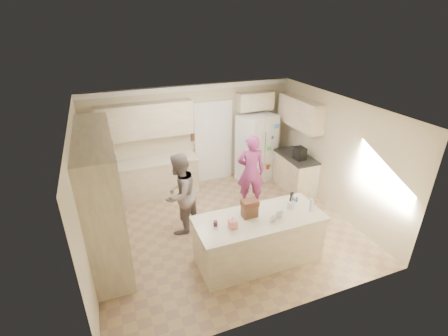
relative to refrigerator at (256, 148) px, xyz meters
name	(u,v)px	position (x,y,z in m)	size (l,w,h in m)	color
floor	(226,229)	(-1.61, -1.85, -0.91)	(5.20, 4.60, 0.02)	tan
ceiling	(226,108)	(-1.61, -1.85, 1.71)	(5.20, 4.60, 0.02)	white
wall_back	(192,136)	(-1.61, 0.46, 0.40)	(5.20, 0.02, 2.60)	beige
wall_front	(288,245)	(-1.61, -4.16, 0.40)	(5.20, 0.02, 2.60)	beige
wall_left	(83,199)	(-4.22, -1.85, 0.40)	(0.02, 4.60, 2.60)	beige
wall_right	(335,155)	(1.00, -1.85, 0.40)	(0.02, 4.60, 2.60)	beige
crown_back	(191,88)	(-1.61, 0.41, 1.63)	(5.20, 0.08, 0.12)	white
pantry_bank	(102,196)	(-3.91, -1.65, 0.28)	(0.60, 2.60, 2.35)	beige
back_base_cab	(153,179)	(-2.76, 0.15, -0.46)	(2.20, 0.60, 0.88)	beige
back_countertop	(151,162)	(-2.76, 0.14, 0.00)	(2.24, 0.63, 0.04)	beige
back_upper_cab	(146,120)	(-2.76, 0.28, 1.00)	(2.20, 0.35, 0.80)	beige
doorway_opening	(213,143)	(-1.06, 0.43, 0.15)	(0.90, 0.06, 2.10)	black
doorway_casing	(214,143)	(-1.06, 0.40, 0.15)	(1.02, 0.03, 2.22)	white
wall_frame_upper	(193,127)	(-1.59, 0.42, 0.65)	(0.15, 0.02, 0.20)	brown
wall_frame_lower	(194,137)	(-1.59, 0.42, 0.38)	(0.15, 0.02, 0.20)	brown
refrigerator	(256,148)	(0.00, 0.00, 0.00)	(0.90, 0.70, 1.80)	white
fridge_seam	(263,153)	(0.00, -0.35, 0.00)	(0.01, 0.02, 1.78)	gray
fridge_dispenser	(255,145)	(-0.22, -0.37, 0.25)	(0.22, 0.03, 0.35)	black
fridge_handle_l	(261,148)	(-0.05, -0.37, 0.15)	(0.02, 0.02, 0.85)	silver
fridge_handle_r	(265,148)	(0.05, -0.37, 0.15)	(0.02, 0.02, 0.85)	silver
over_fridge_cab	(255,101)	(0.04, 0.28, 1.20)	(0.95, 0.35, 0.45)	beige
right_base_cab	(295,173)	(0.69, -0.85, -0.46)	(0.60, 1.20, 0.88)	beige
right_countertop	(296,156)	(0.68, -0.85, 0.00)	(0.63, 1.24, 0.04)	#2D2B28
right_upper_cab	(300,113)	(0.82, -0.65, 1.05)	(0.35, 1.50, 0.70)	beige
coffee_maker	(300,153)	(0.64, -1.05, 0.17)	(0.22, 0.28, 0.30)	black
island_base	(258,240)	(-1.41, -2.95, -0.46)	(2.20, 0.90, 0.88)	beige
island_top	(260,219)	(-1.41, -2.95, 0.00)	(2.28, 0.96, 0.05)	beige
utensil_crock	(291,205)	(-0.76, -2.90, 0.10)	(0.13, 0.13, 0.15)	white
tissue_box	(233,224)	(-1.96, -3.05, 0.10)	(0.13, 0.13, 0.14)	#E78083
tissue_plume	(233,218)	(-1.96, -3.05, 0.20)	(0.08, 0.08, 0.08)	white
dollhouse_body	(250,211)	(-1.56, -2.85, 0.14)	(0.26, 0.18, 0.22)	brown
dollhouse_roof	(250,203)	(-1.56, -2.85, 0.30)	(0.28, 0.20, 0.10)	#592D1E
jam_jar	(215,223)	(-2.21, -2.90, 0.07)	(0.07, 0.07, 0.09)	#59263F
greeting_card_a	(273,218)	(-1.26, -3.15, 0.11)	(0.12, 0.01, 0.16)	white
greeting_card_b	(279,215)	(-1.11, -3.10, 0.11)	(0.12, 0.01, 0.16)	silver
water_bottle	(311,205)	(-0.46, -3.10, 0.14)	(0.07, 0.07, 0.24)	silver
shaker_salt	(293,200)	(-0.59, -2.73, 0.07)	(0.05, 0.05, 0.09)	#434A99
shaker_pepper	(297,199)	(-0.52, -2.73, 0.07)	(0.05, 0.05, 0.09)	#434A99
teen_boy	(180,194)	(-2.48, -1.54, -0.04)	(0.84, 0.65, 1.72)	gray
teen_girl	(251,171)	(-0.72, -1.15, -0.03)	(0.64, 0.42, 1.75)	#A23483
fridge_magnets	(263,153)	(0.00, -0.36, 0.00)	(0.76, 0.02, 1.44)	tan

